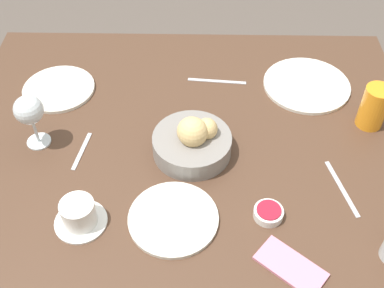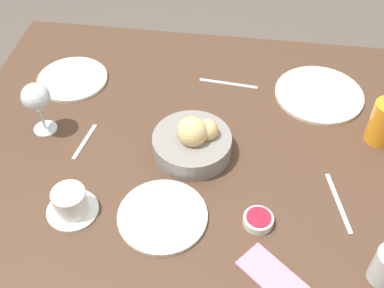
{
  "view_description": "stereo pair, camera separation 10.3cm",
  "coord_description": "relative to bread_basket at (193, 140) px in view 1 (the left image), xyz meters",
  "views": [
    {
      "loc": [
        -0.03,
        0.86,
        1.67
      ],
      "look_at": [
        -0.01,
        0.01,
        0.76
      ],
      "focal_mm": 45.0,
      "sensor_mm": 36.0,
      "label": 1
    },
    {
      "loc": [
        -0.13,
        0.86,
        1.67
      ],
      "look_at": [
        -0.01,
        0.01,
        0.76
      ],
      "focal_mm": 45.0,
      "sensor_mm": 36.0,
      "label": 2
    }
  ],
  "objects": [
    {
      "name": "juice_glass",
      "position": [
        -0.49,
        -0.12,
        0.02
      ],
      "size": [
        0.07,
        0.07,
        0.12
      ],
      "color": "orange",
      "rests_on": "dining_table"
    },
    {
      "name": "plate_near_left",
      "position": [
        -0.34,
        -0.28,
        -0.04
      ],
      "size": [
        0.26,
        0.26,
        0.01
      ],
      "color": "silver",
      "rests_on": "dining_table"
    },
    {
      "name": "coffee_cup",
      "position": [
        0.26,
        0.23,
        -0.01
      ],
      "size": [
        0.12,
        0.12,
        0.07
      ],
      "color": "white",
      "rests_on": "dining_table"
    },
    {
      "name": "dining_table",
      "position": [
        0.02,
        -0.01,
        -0.13
      ],
      "size": [
        1.27,
        1.08,
        0.73
      ],
      "color": "#4C3323",
      "rests_on": "ground_plane"
    },
    {
      "name": "spoon_coffee",
      "position": [
        0.29,
        0.0,
        -0.04
      ],
      "size": [
        0.03,
        0.13,
        0.0
      ],
      "color": "#B7B7BC",
      "rests_on": "dining_table"
    },
    {
      "name": "ground_plane",
      "position": [
        0.02,
        -0.01,
        -0.78
      ],
      "size": [
        10.0,
        10.0,
        0.0
      ],
      "primitive_type": "plane",
      "color": "#564C44"
    },
    {
      "name": "knife_silver",
      "position": [
        -0.07,
        -0.29,
        -0.04
      ],
      "size": [
        0.18,
        0.03,
        0.0
      ],
      "color": "#B7B7BC",
      "rests_on": "dining_table"
    },
    {
      "name": "plate_far_center",
      "position": [
        0.04,
        0.22,
        -0.04
      ],
      "size": [
        0.21,
        0.21,
        0.01
      ],
      "color": "silver",
      "rests_on": "dining_table"
    },
    {
      "name": "plate_near_right",
      "position": [
        0.41,
        -0.24,
        -0.04
      ],
      "size": [
        0.21,
        0.21,
        0.01
      ],
      "color": "silver",
      "rests_on": "dining_table"
    },
    {
      "name": "wine_glass",
      "position": [
        0.41,
        -0.03,
        0.07
      ],
      "size": [
        0.08,
        0.08,
        0.16
      ],
      "color": "silver",
      "rests_on": "dining_table"
    },
    {
      "name": "fork_silver",
      "position": [
        -0.37,
        0.12,
        -0.04
      ],
      "size": [
        0.06,
        0.18,
        0.0
      ],
      "color": "#B7B7BC",
      "rests_on": "dining_table"
    },
    {
      "name": "cell_phone",
      "position": [
        -0.22,
        0.33,
        -0.04
      ],
      "size": [
        0.16,
        0.15,
        0.01
      ],
      "color": "pink",
      "rests_on": "dining_table"
    },
    {
      "name": "jam_bowl_berry",
      "position": [
        -0.18,
        0.2,
        -0.03
      ],
      "size": [
        0.07,
        0.07,
        0.03
      ],
      "color": "white",
      "rests_on": "dining_table"
    },
    {
      "name": "bread_basket",
      "position": [
        0.0,
        0.0,
        0.0
      ],
      "size": [
        0.21,
        0.21,
        0.12
      ],
      "color": "gray",
      "rests_on": "dining_table"
    }
  ]
}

